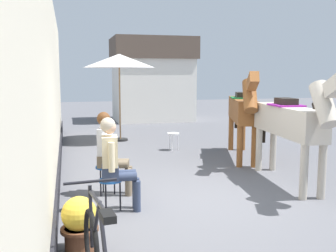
% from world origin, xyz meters
% --- Properties ---
extents(ground_plane, '(40.00, 40.00, 0.00)m').
position_xyz_m(ground_plane, '(0.00, 3.00, 0.00)').
color(ground_plane, '#56565B').
extents(pub_facade_wall, '(0.34, 14.00, 3.40)m').
position_xyz_m(pub_facade_wall, '(-2.55, 1.50, 1.54)').
color(pub_facade_wall, beige).
rests_on(pub_facade_wall, ground_plane).
extents(distant_cottage, '(3.40, 2.60, 3.50)m').
position_xyz_m(distant_cottage, '(1.40, 10.92, 1.80)').
color(distant_cottage, silver).
rests_on(distant_cottage, ground_plane).
extents(seated_visitor_near, '(0.61, 0.49, 1.39)m').
position_xyz_m(seated_visitor_near, '(-1.55, -0.17, 0.78)').
color(seated_visitor_near, '#194C99').
rests_on(seated_visitor_near, ground_plane).
extents(seated_visitor_far, '(0.61, 0.48, 1.39)m').
position_xyz_m(seated_visitor_far, '(-1.54, 0.66, 0.78)').
color(seated_visitor_far, '#194C99').
rests_on(seated_visitor_far, ground_plane).
extents(saddled_horse_near, '(0.67, 2.99, 2.06)m').
position_xyz_m(saddled_horse_near, '(1.68, 0.44, 1.16)').
color(saddled_horse_near, '#B2A899').
rests_on(saddled_horse_near, ground_plane).
extents(saddled_horse_far, '(1.18, 2.89, 2.06)m').
position_xyz_m(saddled_horse_far, '(1.80, 2.70, 1.16)').
color(saddled_horse_far, brown).
rests_on(saddled_horse_far, ground_plane).
extents(flower_planter_near, '(0.43, 0.43, 0.64)m').
position_xyz_m(flower_planter_near, '(-2.10, -1.41, 0.33)').
color(flower_planter_near, brown).
rests_on(flower_planter_near, ground_plane).
extents(cafe_parasol, '(2.10, 2.10, 2.58)m').
position_xyz_m(cafe_parasol, '(-0.66, 5.97, 2.36)').
color(cafe_parasol, black).
rests_on(cafe_parasol, ground_plane).
extents(spare_stool_white, '(0.32, 0.32, 0.46)m').
position_xyz_m(spare_stool_white, '(0.49, 4.13, 0.40)').
color(spare_stool_white, white).
rests_on(spare_stool_white, ground_plane).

